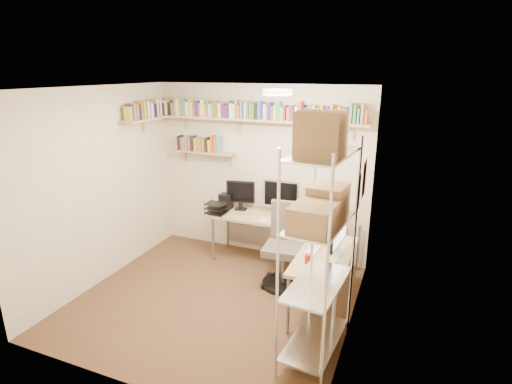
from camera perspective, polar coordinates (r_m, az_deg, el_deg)
ground at (r=5.06m, az=-5.94°, el=-15.03°), size 3.20×3.20×0.00m
room_shell at (r=4.43m, az=-6.49°, el=2.17°), size 3.24×3.04×2.52m
wall_shelves at (r=5.68m, az=-4.30°, el=10.38°), size 3.12×1.09×0.80m
corner_desk at (r=5.35m, az=3.20°, el=-4.73°), size 2.16×1.79×1.22m
office_chair at (r=5.17m, az=4.12°, el=-8.47°), size 0.57×0.58×1.08m
wire_rack at (r=3.49m, az=9.19°, el=-1.50°), size 0.53×0.95×2.37m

